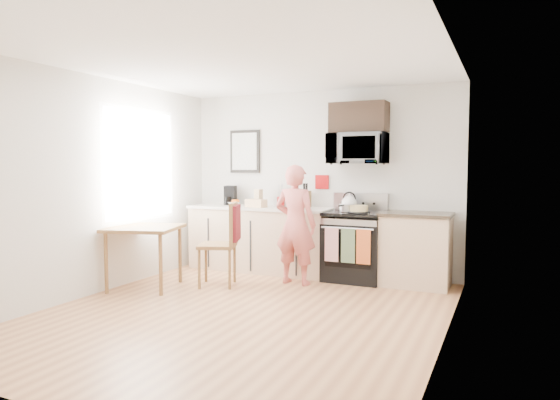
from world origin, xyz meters
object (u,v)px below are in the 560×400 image
at_px(person, 295,225).
at_px(cake, 359,209).
at_px(dining_table, 144,233).
at_px(range, 355,248).
at_px(chair, 229,232).
at_px(microwave, 358,149).

height_order(person, cake, person).
distance_m(person, dining_table, 1.91).
height_order(person, dining_table, person).
distance_m(dining_table, cake, 2.75).
bearing_deg(person, cake, -149.02).
height_order(range, person, person).
relative_size(dining_table, cake, 3.14).
relative_size(dining_table, chair, 0.84).
bearing_deg(cake, range, 124.26).
distance_m(chair, cake, 1.71).
xyz_separation_m(dining_table, chair, (0.91, 0.53, 0.00)).
xyz_separation_m(dining_table, cake, (2.37, 1.37, 0.28)).
relative_size(chair, cake, 3.73).
height_order(microwave, chair, microwave).
bearing_deg(chair, dining_table, -170.64).
relative_size(range, dining_table, 1.29).
xyz_separation_m(microwave, person, (-0.64, -0.63, -0.99)).
relative_size(person, dining_table, 1.73).
distance_m(microwave, chair, 2.05).
height_order(person, chair, person).
bearing_deg(dining_table, chair, 30.03).
bearing_deg(chair, microwave, 17.71).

